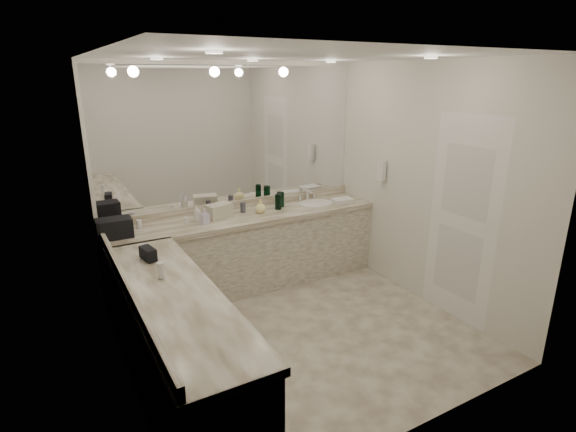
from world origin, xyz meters
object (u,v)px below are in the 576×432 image
sink (316,204)px  hand_towel (342,200)px  wall_phone (382,171)px  cream_cosmetic_case (219,211)px  soap_bottle_c (260,206)px  soap_bottle_b (205,216)px  black_toiletry_bag (114,228)px  soap_bottle_a (197,213)px

sink → hand_towel: size_ratio=1.72×
wall_phone → cream_cosmetic_case: bearing=163.2°
sink → soap_bottle_c: 0.79m
sink → soap_bottle_b: bearing=-176.8°
black_toiletry_bag → soap_bottle_a: bearing=7.8°
black_toiletry_bag → cream_cosmetic_case: bearing=5.7°
hand_towel → soap_bottle_a: (-1.86, 0.17, 0.07)m
hand_towel → soap_bottle_b: bearing=179.6°
black_toiletry_bag → cream_cosmetic_case: black_toiletry_bag is taller
wall_phone → cream_cosmetic_case: 1.99m
sink → wall_phone: wall_phone is taller
soap_bottle_b → soap_bottle_c: (0.70, 0.07, -0.01)m
wall_phone → black_toiletry_bag: bearing=171.5°
sink → soap_bottle_a: size_ratio=2.38×
wall_phone → soap_bottle_b: (-2.09, 0.42, -0.36)m
sink → black_toiletry_bag: size_ratio=1.31×
soap_bottle_c → black_toiletry_bag: bearing=-178.8°
hand_towel → soap_bottle_b: (-1.82, 0.01, 0.07)m
black_toiletry_bag → hand_towel: black_toiletry_bag is taller
soap_bottle_a → soap_bottle_c: bearing=-6.7°
black_toiletry_bag → hand_towel: bearing=-0.9°
soap_bottle_c → soap_bottle_b: bearing=-174.6°
sink → soap_bottle_b: 1.49m
wall_phone → soap_bottle_a: 2.23m
soap_bottle_b → soap_bottle_c: bearing=5.4°
soap_bottle_a → sink: bearing=-2.6°
wall_phone → black_toiletry_bag: size_ratio=0.71×
wall_phone → sink: bearing=140.4°
wall_phone → black_toiletry_bag: 3.06m
hand_towel → soap_bottle_a: bearing=174.9°
cream_cosmetic_case → soap_bottle_a: soap_bottle_a is taller
wall_phone → soap_bottle_c: wall_phone is taller
sink → soap_bottle_b: soap_bottle_b is taller
black_toiletry_bag → soap_bottle_c: bearing=1.2°
sink → soap_bottle_c: (-0.78, -0.02, 0.09)m
hand_towel → soap_bottle_a: 1.87m
wall_phone → cream_cosmetic_case: wall_phone is taller
black_toiletry_bag → soap_bottle_a: 0.89m
wall_phone → cream_cosmetic_case: size_ratio=0.86×
soap_bottle_b → soap_bottle_c: soap_bottle_b is taller
cream_cosmetic_case → wall_phone: bearing=-29.9°
wall_phone → hand_towel: wall_phone is taller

